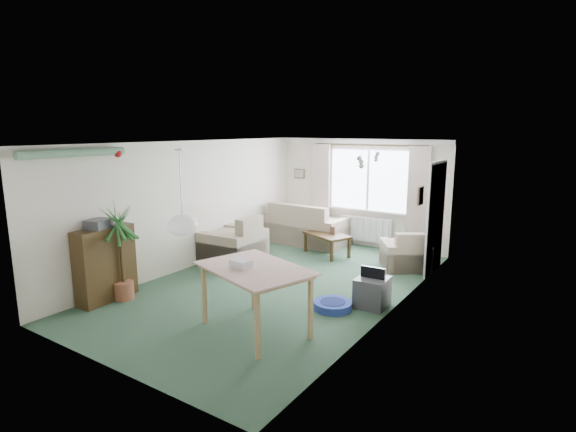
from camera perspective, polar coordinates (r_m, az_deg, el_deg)
The scene contains 25 objects.
ground at distance 7.74m, azimuth -1.24°, elevation -8.75°, with size 6.50×6.50×0.00m, color #2D4B36.
window at distance 10.08m, azimuth 10.20°, elevation 4.50°, with size 1.80×0.03×1.30m, color white.
curtain_rod at distance 9.95m, azimuth 10.17°, elevation 8.86°, with size 2.60×0.03×0.03m, color black.
curtain_left at distance 10.53m, azimuth 4.18°, elevation 3.65°, with size 0.45×0.08×2.00m, color beige.
curtain_right at distance 9.63m, azimuth 16.21°, elevation 2.55°, with size 0.45×0.08×2.00m, color beige.
radiator at distance 10.23m, azimuth 9.90°, elevation -1.65°, with size 1.20×0.10×0.55m, color white.
doorway at distance 8.62m, azimuth 18.28°, elevation -0.35°, with size 0.03×0.95×2.00m, color black.
pendant_lamp at distance 5.52m, azimuth -13.26°, elevation -1.18°, with size 0.36×0.36×0.36m, color white.
tinsel_garland at distance 7.10m, azimuth -25.50°, elevation 7.24°, with size 1.60×1.60×0.12m, color #196626.
bauble_cluster_a at distance 7.46m, azimuth 11.04°, elevation 7.77°, with size 0.20×0.20×0.20m, color silver.
bauble_cluster_b at distance 6.24m, azimuth 9.35°, elevation 7.23°, with size 0.20×0.20×0.20m, color silver.
wall_picture_back at distance 10.91m, azimuth 1.46°, elevation 5.42°, with size 0.28×0.03×0.22m, color brown.
wall_picture_right at distance 7.58m, azimuth 16.48°, elevation 2.48°, with size 0.03×0.24×0.30m, color brown.
sofa at distance 10.41m, azimuth 2.37°, elevation -0.87°, with size 1.89×1.00×0.94m, color tan.
armchair_corner at distance 8.81m, azimuth 14.68°, elevation -4.09°, with size 0.84×0.79×0.75m, color beige.
armchair_left at distance 8.94m, azimuth -6.98°, elevation -2.91°, with size 1.06×1.01×0.95m, color #BCAB8E.
coffee_table at distance 9.50m, azimuth 4.93°, elevation -3.59°, with size 1.00×0.56×0.45m, color black.
photo_frame at distance 9.42m, azimuth 5.67°, elevation -1.82°, with size 0.12×0.02×0.16m, color brown.
bookshelf at distance 7.47m, azimuth -22.17°, elevation -5.69°, with size 0.31×0.94×1.15m, color black.
hifi_box at distance 7.29m, azimuth -22.92°, elevation -0.93°, with size 0.28×0.35×0.14m, color #3F3F45.
houseplant at distance 7.36m, azimuth -20.42°, elevation -4.32°, with size 0.65×0.65×1.52m, color #21612E.
dining_table at distance 5.96m, azimuth -4.18°, elevation -10.60°, with size 1.36×0.91×0.85m, color tan.
gift_box at distance 5.80m, azimuth -6.01°, elevation -6.15°, with size 0.25×0.18×0.12m, color white.
tv_cube at distance 6.90m, azimuth 10.65°, elevation -9.49°, with size 0.44×0.49×0.44m, color #3E3D43.
pet_bed at distance 6.78m, azimuth 5.70°, elevation -11.22°, with size 0.57×0.57×0.11m, color navy.
Camera 1 is at (4.14, -5.98, 2.62)m, focal length 28.00 mm.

